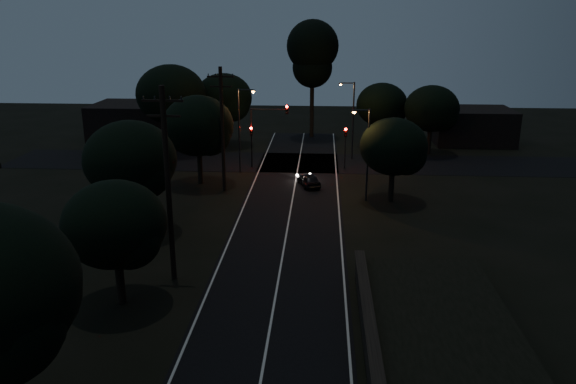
{
  "coord_description": "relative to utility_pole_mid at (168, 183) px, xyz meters",
  "views": [
    {
      "loc": [
        2.36,
        -13.81,
        14.44
      ],
      "look_at": [
        0.0,
        24.0,
        2.5
      ],
      "focal_mm": 35.0,
      "sensor_mm": 36.0,
      "label": 1
    }
  ],
  "objects": [
    {
      "name": "streetlight_a",
      "position": [
        0.69,
        23.0,
        -1.1
      ],
      "size": [
        1.66,
        0.26,
        8.0
      ],
      "color": "black",
      "rests_on": "ground"
    },
    {
      "name": "signal_left",
      "position": [
        1.4,
        24.99,
        -2.9
      ],
      "size": [
        0.28,
        0.35,
        4.1
      ],
      "color": "black",
      "rests_on": "ground"
    },
    {
      "name": "streetlight_b",
      "position": [
        11.31,
        29.0,
        -1.1
      ],
      "size": [
        1.66,
        0.26,
        8.0
      ],
      "color": "black",
      "rests_on": "ground"
    },
    {
      "name": "tree_far_nw",
      "position": [
        -2.77,
        34.87,
        -0.41
      ],
      "size": [
        6.5,
        6.5,
        8.23
      ],
      "color": "black",
      "rests_on": "ground"
    },
    {
      "name": "tree_right_a",
      "position": [
        14.19,
        14.89,
        -1.32
      ],
      "size": [
        5.36,
        5.36,
        6.82
      ],
      "color": "black",
      "rests_on": "ground"
    },
    {
      "name": "signal_mast",
      "position": [
        3.09,
        24.99,
        -1.4
      ],
      "size": [
        3.7,
        0.35,
        6.25
      ],
      "color": "black",
      "rests_on": "ground"
    },
    {
      "name": "tree_far_ne",
      "position": [
        15.2,
        34.88,
        -1.03
      ],
      "size": [
        5.75,
        5.75,
        7.28
      ],
      "color": "black",
      "rests_on": "ground"
    },
    {
      "name": "building_left",
      "position": [
        -14.0,
        37.0,
        -3.54
      ],
      "size": [
        10.0,
        8.0,
        4.4
      ],
      "primitive_type": "cube",
      "color": "black",
      "rests_on": "ground"
    },
    {
      "name": "tree_left_c",
      "position": [
        -4.28,
        6.87,
        -0.67
      ],
      "size": [
        6.21,
        6.21,
        7.85
      ],
      "color": "black",
      "rests_on": "ground"
    },
    {
      "name": "tree_far_w",
      "position": [
        -7.74,
        30.85,
        0.45
      ],
      "size": [
        7.47,
        7.47,
        9.52
      ],
      "color": "black",
      "rests_on": "ground"
    },
    {
      "name": "utility_pole_mid",
      "position": [
        0.0,
        0.0,
        0.0
      ],
      "size": [
        2.2,
        0.3,
        11.0
      ],
      "color": "black",
      "rests_on": "ground"
    },
    {
      "name": "building_right",
      "position": [
        26.0,
        38.0,
        -3.74
      ],
      "size": [
        9.0,
        7.0,
        4.0
      ],
      "primitive_type": "cube",
      "color": "black",
      "rests_on": "ground"
    },
    {
      "name": "utility_pole_far",
      "position": [
        0.0,
        17.0,
        -0.25
      ],
      "size": [
        2.2,
        0.3,
        10.5
      ],
      "color": "black",
      "rests_on": "ground"
    },
    {
      "name": "car",
      "position": [
        7.23,
        18.75,
        -5.15
      ],
      "size": [
        2.43,
        3.73,
        1.18
      ],
      "primitive_type": "imported",
      "rotation": [
        0.0,
        0.0,
        3.47
      ],
      "color": "black",
      "rests_on": "ground"
    },
    {
      "name": "streetlight_c",
      "position": [
        11.83,
        15.0,
        -1.39
      ],
      "size": [
        1.46,
        0.26,
        7.5
      ],
      "color": "black",
      "rests_on": "ground"
    },
    {
      "name": "tree_far_e",
      "position": [
        20.21,
        31.88,
        -0.95
      ],
      "size": [
        5.83,
        5.83,
        7.4
      ],
      "color": "black",
      "rests_on": "ground"
    },
    {
      "name": "tree_left_d",
      "position": [
        -2.28,
        18.87,
        -0.61
      ],
      "size": [
        6.23,
        6.23,
        7.91
      ],
      "color": "black",
      "rests_on": "ground"
    },
    {
      "name": "signal_right",
      "position": [
        10.6,
        24.99,
        -2.9
      ],
      "size": [
        0.28,
        0.35,
        4.1
      ],
      "color": "black",
      "rests_on": "ground"
    },
    {
      "name": "tall_pine",
      "position": [
        7.0,
        40.0,
        4.4
      ],
      "size": [
        6.19,
        6.19,
        14.07
      ],
      "color": "black",
      "rests_on": "ground"
    },
    {
      "name": "road_surface",
      "position": [
        6.0,
        16.12,
        -5.73
      ],
      "size": [
        60.0,
        70.0,
        0.03
      ],
      "color": "black",
      "rests_on": "ground"
    },
    {
      "name": "tree_left_b",
      "position": [
        -1.81,
        -3.11,
        -1.43
      ],
      "size": [
        5.23,
        5.23,
        6.65
      ],
      "color": "black",
      "rests_on": "ground"
    }
  ]
}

